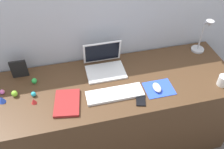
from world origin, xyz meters
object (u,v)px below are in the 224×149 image
Objects in this scene: toy_figurine_green at (34,81)px; toy_figurine_cyan at (34,94)px; toy_figurine_red at (34,101)px; keyboard at (115,94)px; cell_phone at (141,99)px; toy_figurine_blue at (2,99)px; desk_lamp at (203,37)px; laptop at (104,63)px; toy_figurine_pink at (2,92)px; coffee_mug at (223,81)px; toy_figurine_lime at (14,94)px; notebook_pad at (67,103)px; picture_frame at (19,69)px; mouse at (157,88)px.

toy_figurine_green is 1.16× the size of toy_figurine_cyan.
toy_figurine_red is at bearing -88.84° from toy_figurine_cyan.
keyboard is 9.80× the size of toy_figurine_red.
toy_figurine_blue is at bearing -176.33° from cell_phone.
desk_lamp is (0.67, 0.40, 0.15)m from cell_phone.
laptop is 7.88× the size of toy_figurine_pink.
toy_figurine_blue is at bearing -166.75° from laptop.
coffee_mug is at bearing -10.26° from toy_figurine_pink.
toy_figurine_cyan is at bearing -13.74° from toy_figurine_lime.
toy_figurine_red is at bearing -33.20° from toy_figurine_pink.
notebook_pad is at bearing -16.01° from toy_figurine_blue.
laptop is 0.30m from keyboard.
coffee_mug is at bearing -14.29° from toy_figurine_green.
keyboard reaches higher than cell_phone.
toy_figurine_green reaches higher than notebook_pad.
desk_lamp is 1.41m from toy_figurine_cyan.
desk_lamp is at bearing 2.51° from toy_figurine_green.
desk_lamp is 6.85× the size of toy_figurine_lime.
toy_figurine_pink is 0.10m from toy_figurine_lime.
notebook_pad is 0.48m from toy_figurine_pink.
notebook_pad is (-0.34, -0.00, 0.00)m from keyboard.
notebook_pad is (-0.51, 0.08, 0.01)m from cell_phone.
cell_phone is 0.80m from toy_figurine_green.
coffee_mug is at bearing 5.20° from notebook_pad.
toy_figurine_blue reaches higher than toy_figurine_pink.
picture_frame reaches higher than toy_figurine_pink.
coffee_mug reaches higher than mouse.
mouse is 2.52× the size of toy_figurine_pink.
toy_figurine_pink is (-0.95, 0.28, 0.01)m from cell_phone.
toy_figurine_cyan is at bearing 171.18° from coffee_mug.
notebook_pad is 0.39m from toy_figurine_lime.
keyboard is 8.74× the size of toy_figurine_lime.
cell_phone is at bearing -156.32° from mouse.
toy_figurine_blue is (-0.76, -0.18, -0.03)m from laptop.
keyboard is 0.81m from coffee_mug.
notebook_pad is 5.48× the size of toy_figurine_green.
laptop is at bearing 11.92° from toy_figurine_lime.
keyboard is 0.90m from desk_lamp.
coffee_mug is (1.46, -0.45, -0.03)m from picture_frame.
laptop is 1.25× the size of notebook_pad.
coffee_mug reaches higher than keyboard.
cell_phone is 2.73× the size of toy_figurine_lime.
laptop is 6.39× the size of toy_figurine_lime.
mouse is 0.64m from desk_lamp.
desk_lamp is 0.42m from coffee_mug.
desk_lamp is 1.22m from notebook_pad.
picture_frame is (-0.97, 0.38, 0.05)m from mouse.
toy_figurine_lime is (-0.04, -0.20, -0.05)m from picture_frame.
laptop is 7.92× the size of toy_figurine_cyan.
cell_phone is 0.51m from notebook_pad.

